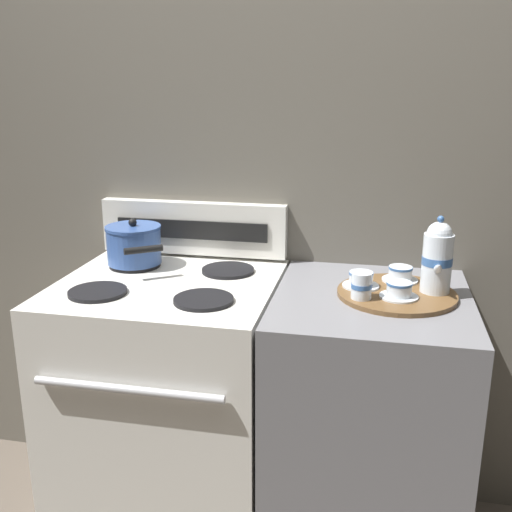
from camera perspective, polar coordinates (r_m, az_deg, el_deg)
wall_back at (r=2.11m, az=2.01°, el=5.05°), size 6.00×0.05×2.20m
stove at (r=2.11m, az=-8.01°, el=-14.11°), size 0.69×0.67×0.91m
control_panel at (r=2.16m, az=-5.99°, el=2.66°), size 0.67×0.05×0.19m
side_counter at (r=2.01m, az=10.34°, el=-15.97°), size 0.58×0.64×0.90m
saucepan at (r=2.08m, az=-11.54°, el=1.10°), size 0.24×0.26×0.16m
serving_tray at (r=1.83m, az=13.24°, el=-3.53°), size 0.35×0.35×0.01m
teapot at (r=1.82m, az=16.90°, el=-0.09°), size 0.09×0.14×0.23m
teacup_left at (r=1.77m, az=13.47°, el=-3.17°), size 0.11×0.11×0.05m
teacup_right at (r=1.91m, az=13.58°, el=-1.66°), size 0.11×0.11×0.05m
teacup_front at (r=1.84m, az=9.96°, el=-2.21°), size 0.11×0.11×0.05m
creamer_jug at (r=1.74m, az=10.01°, el=-2.79°), size 0.06×0.06×0.08m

